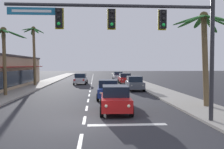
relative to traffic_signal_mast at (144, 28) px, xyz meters
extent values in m
plane|color=#2D2D33|center=(-3.03, 0.50, -4.84)|extent=(220.00, 220.00, 0.00)
cube|color=#9E998E|center=(4.77, 20.50, -4.77)|extent=(3.20, 110.00, 0.14)
cube|color=#9E998E|center=(-10.83, 20.50, -4.77)|extent=(3.20, 110.00, 0.14)
cube|color=silver|center=(-3.03, -2.60, -4.84)|extent=(0.16, 2.00, 0.01)
cube|color=silver|center=(-3.03, 1.12, -4.84)|extent=(0.16, 2.00, 0.01)
cube|color=silver|center=(-3.03, 4.85, -4.84)|extent=(0.16, 2.00, 0.01)
cube|color=silver|center=(-3.03, 8.57, -4.84)|extent=(0.16, 2.00, 0.01)
cube|color=silver|center=(-3.03, 12.29, -4.84)|extent=(0.16, 2.00, 0.01)
cube|color=silver|center=(-3.03, 16.02, -4.84)|extent=(0.16, 2.00, 0.01)
cube|color=silver|center=(-3.03, 19.74, -4.84)|extent=(0.16, 2.00, 0.01)
cube|color=silver|center=(-3.03, 23.46, -4.84)|extent=(0.16, 2.00, 0.01)
cube|color=silver|center=(-3.03, 27.19, -4.84)|extent=(0.16, 2.00, 0.01)
cube|color=silver|center=(-3.03, 30.91, -4.84)|extent=(0.16, 2.00, 0.01)
cube|color=silver|center=(-3.03, 34.64, -4.84)|extent=(0.16, 2.00, 0.01)
cube|color=silver|center=(-3.03, 38.36, -4.84)|extent=(0.16, 2.00, 0.01)
cube|color=silver|center=(-3.03, 42.08, -4.84)|extent=(0.16, 2.00, 0.01)
cube|color=silver|center=(-3.03, 45.81, -4.84)|extent=(0.16, 2.00, 0.01)
cube|color=silver|center=(-3.03, 49.53, -4.84)|extent=(0.16, 2.00, 0.01)
cube|color=silver|center=(-3.03, 53.25, -4.84)|extent=(0.16, 2.00, 0.01)
cube|color=silver|center=(-3.03, 56.98, -4.84)|extent=(0.16, 2.00, 0.01)
cube|color=silver|center=(-3.03, 60.70, -4.84)|extent=(0.16, 2.00, 0.01)
cube|color=silver|center=(-3.03, 64.42, -4.84)|extent=(0.16, 2.00, 0.01)
cube|color=silver|center=(-3.03, 68.15, -4.84)|extent=(0.16, 2.00, 0.01)
cube|color=silver|center=(-0.83, -0.10, -4.84)|extent=(4.00, 0.44, 0.01)
cylinder|color=#2D2D33|center=(3.55, 0.01, -1.49)|extent=(0.22, 0.22, 6.71)
cylinder|color=#2D2D33|center=(-1.62, 0.01, 1.10)|extent=(10.32, 0.16, 0.16)
cube|color=black|center=(0.97, -0.01, 0.46)|extent=(0.32, 0.26, 0.92)
sphere|color=black|center=(0.97, -0.15, 0.76)|extent=(0.17, 0.17, 0.17)
sphere|color=black|center=(0.97, -0.15, 0.46)|extent=(0.17, 0.17, 0.17)
sphere|color=#1EE54C|center=(0.97, -0.15, 0.16)|extent=(0.17, 0.17, 0.17)
cube|color=yellow|center=(0.97, 0.15, 0.46)|extent=(0.42, 0.03, 1.04)
cube|color=black|center=(-1.62, -0.01, 0.46)|extent=(0.32, 0.26, 0.92)
sphere|color=black|center=(-1.62, -0.15, 0.76)|extent=(0.17, 0.17, 0.17)
sphere|color=black|center=(-1.62, -0.15, 0.46)|extent=(0.17, 0.17, 0.17)
sphere|color=#1EE54C|center=(-1.62, -0.15, 0.16)|extent=(0.17, 0.17, 0.17)
cube|color=yellow|center=(-1.62, 0.15, 0.46)|extent=(0.42, 0.03, 1.04)
cube|color=black|center=(-4.20, -0.01, 0.46)|extent=(0.32, 0.26, 0.92)
sphere|color=black|center=(-4.20, -0.15, 0.76)|extent=(0.17, 0.17, 0.17)
sphere|color=black|center=(-4.20, -0.15, 0.46)|extent=(0.17, 0.17, 0.17)
sphere|color=#1EE54C|center=(-4.20, -0.15, 0.16)|extent=(0.17, 0.17, 0.17)
cube|color=yellow|center=(-4.20, 0.15, 0.46)|extent=(0.42, 0.03, 1.04)
cube|color=#196B93|center=(-5.50, 0.01, 0.78)|extent=(2.35, 0.05, 0.36)
cube|color=white|center=(-5.50, -0.02, 0.78)|extent=(1.88, 0.01, 0.12)
cube|color=red|center=(-1.16, 3.23, -4.16)|extent=(1.88, 4.35, 0.72)
cube|color=black|center=(-1.16, 3.38, -3.48)|extent=(1.66, 2.25, 0.64)
cylinder|color=black|center=(-0.34, 1.78, -4.52)|extent=(0.24, 0.65, 0.64)
cylinder|color=black|center=(-2.07, 1.83, -4.52)|extent=(0.24, 0.65, 0.64)
cylinder|color=black|center=(-0.26, 4.62, -4.52)|extent=(0.24, 0.65, 0.64)
cylinder|color=black|center=(-1.98, 4.67, -4.52)|extent=(0.24, 0.65, 0.64)
sphere|color=#F9EFC6|center=(-0.61, 1.04, -4.08)|extent=(0.18, 0.18, 0.18)
sphere|color=#F9EFC6|center=(-1.85, 1.08, -4.08)|extent=(0.18, 0.18, 0.18)
cube|color=red|center=(-0.44, 5.37, -4.06)|extent=(0.24, 0.07, 0.20)
cube|color=red|center=(-1.76, 5.41, -4.06)|extent=(0.24, 0.07, 0.20)
cube|color=navy|center=(-1.31, 9.50, -4.16)|extent=(1.90, 4.36, 0.72)
cube|color=black|center=(-1.30, 9.65, -3.48)|extent=(1.67, 2.25, 0.64)
cylinder|color=black|center=(-0.49, 8.05, -4.52)|extent=(0.24, 0.65, 0.64)
cylinder|color=black|center=(-2.22, 8.11, -4.52)|extent=(0.24, 0.65, 0.64)
cylinder|color=black|center=(-0.40, 10.89, -4.52)|extent=(0.24, 0.65, 0.64)
cylinder|color=black|center=(-2.12, 10.95, -4.52)|extent=(0.24, 0.65, 0.64)
sphere|color=#F9EFC6|center=(-0.76, 7.31, -4.08)|extent=(0.18, 0.18, 0.18)
sphere|color=#F9EFC6|center=(-2.00, 7.35, -4.08)|extent=(0.18, 0.18, 0.18)
cube|color=red|center=(-0.58, 11.64, -4.06)|extent=(0.24, 0.07, 0.20)
cube|color=red|center=(-1.90, 11.68, -4.06)|extent=(0.24, 0.07, 0.20)
cube|color=silver|center=(-4.68, 26.49, -4.16)|extent=(1.99, 4.39, 0.72)
cube|color=black|center=(-4.69, 26.34, -3.48)|extent=(1.72, 2.28, 0.64)
cylinder|color=black|center=(-5.47, 27.96, -4.52)|extent=(0.25, 0.65, 0.64)
cylinder|color=black|center=(-3.75, 27.86, -4.52)|extent=(0.25, 0.65, 0.64)
cylinder|color=black|center=(-5.62, 25.12, -4.52)|extent=(0.25, 0.65, 0.64)
cylinder|color=black|center=(-3.90, 25.03, -4.52)|extent=(0.25, 0.65, 0.64)
sphere|color=#B2B2AD|center=(-5.19, 28.69, -4.08)|extent=(0.18, 0.18, 0.18)
sphere|color=#B2B2AD|center=(-3.95, 28.63, -4.08)|extent=(0.18, 0.18, 0.18)
cube|color=red|center=(-5.46, 24.37, -4.06)|extent=(0.24, 0.07, 0.20)
cube|color=red|center=(-4.14, 24.30, -4.06)|extent=(0.24, 0.07, 0.20)
cube|color=silver|center=(2.05, 36.12, -4.16)|extent=(1.79, 4.31, 0.72)
cube|color=black|center=(2.05, 36.27, -3.48)|extent=(1.62, 2.21, 0.64)
cylinder|color=black|center=(2.92, 34.71, -4.52)|extent=(0.22, 0.64, 0.64)
cylinder|color=black|center=(1.20, 34.69, -4.52)|extent=(0.22, 0.64, 0.64)
cylinder|color=black|center=(2.90, 37.55, -4.52)|extent=(0.22, 0.64, 0.64)
cylinder|color=black|center=(1.18, 37.53, -4.52)|extent=(0.22, 0.64, 0.64)
sphere|color=#B2B2AD|center=(2.69, 33.96, -4.08)|extent=(0.18, 0.18, 0.18)
sphere|color=#B2B2AD|center=(1.45, 33.95, -4.08)|extent=(0.18, 0.18, 0.18)
cube|color=red|center=(2.69, 38.29, -4.06)|extent=(0.24, 0.06, 0.20)
cube|color=red|center=(1.37, 38.28, -4.06)|extent=(0.24, 0.06, 0.20)
cube|color=red|center=(2.32, 26.90, -4.16)|extent=(1.77, 4.30, 0.72)
cube|color=black|center=(2.32, 27.05, -3.48)|extent=(1.60, 2.20, 0.64)
cylinder|color=black|center=(3.18, 25.48, -4.52)|extent=(0.22, 0.64, 0.64)
cylinder|color=black|center=(1.45, 25.48, -4.52)|extent=(0.22, 0.64, 0.64)
cylinder|color=black|center=(3.18, 28.32, -4.52)|extent=(0.22, 0.64, 0.64)
cylinder|color=black|center=(1.46, 28.32, -4.52)|extent=(0.22, 0.64, 0.64)
sphere|color=#B2B2AD|center=(2.94, 24.73, -4.08)|extent=(0.18, 0.18, 0.18)
sphere|color=#B2B2AD|center=(1.70, 24.73, -4.08)|extent=(0.18, 0.18, 0.18)
cube|color=red|center=(2.98, 29.06, -4.06)|extent=(0.24, 0.06, 0.20)
cube|color=red|center=(1.66, 29.06, -4.06)|extent=(0.24, 0.06, 0.20)
cube|color=#4C515B|center=(2.18, 16.45, -4.16)|extent=(1.81, 4.32, 0.72)
cube|color=black|center=(2.18, 16.60, -3.48)|extent=(1.63, 2.22, 0.64)
cylinder|color=black|center=(3.03, 15.02, -4.52)|extent=(0.23, 0.64, 0.64)
cylinder|color=black|center=(1.30, 15.04, -4.52)|extent=(0.23, 0.64, 0.64)
cylinder|color=black|center=(3.06, 17.86, -4.52)|extent=(0.23, 0.64, 0.64)
cylinder|color=black|center=(1.34, 17.88, -4.52)|extent=(0.23, 0.64, 0.64)
sphere|color=#B2B2AD|center=(2.78, 14.27, -4.08)|extent=(0.18, 0.18, 0.18)
sphere|color=#B2B2AD|center=(1.54, 14.29, -4.08)|extent=(0.18, 0.18, 0.18)
cube|color=red|center=(2.87, 18.60, -4.06)|extent=(0.24, 0.06, 0.20)
cube|color=red|center=(1.55, 18.62, -4.06)|extent=(0.24, 0.06, 0.20)
cylinder|color=brown|center=(-11.02, 11.83, -1.72)|extent=(0.43, 0.33, 6.25)
ellipsoid|color=#236028|center=(-9.92, 11.60, 1.07)|extent=(2.42, 0.86, 1.01)
ellipsoid|color=#236028|center=(-10.39, 12.84, 1.22)|extent=(1.71, 2.27, 0.71)
ellipsoid|color=#236028|center=(-11.45, 12.90, 0.99)|extent=(1.15, 2.33, 1.17)
ellipsoid|color=#236028|center=(-10.50, 10.75, 1.22)|extent=(1.50, 2.37, 0.71)
sphere|color=#4C4223|center=(-11.07, 11.83, 1.46)|extent=(0.60, 0.60, 0.60)
cylinder|color=brown|center=(-11.08, 23.70, -0.78)|extent=(0.52, 0.37, 8.13)
ellipsoid|color=#236028|center=(-10.41, 23.74, 3.02)|extent=(1.56, 0.48, 0.84)
ellipsoid|color=#236028|center=(-10.71, 24.37, 3.19)|extent=(1.23, 1.58, 0.53)
ellipsoid|color=#236028|center=(-11.43, 24.36, 2.98)|extent=(0.96, 1.54, 0.93)
ellipsoid|color=#236028|center=(-11.89, 23.92, 3.11)|extent=(1.64, 0.84, 0.68)
ellipsoid|color=#236028|center=(-11.86, 23.34, 3.19)|extent=(1.63, 1.10, 0.52)
ellipsoid|color=#236028|center=(-11.27, 22.91, 3.21)|extent=(0.63, 1.67, 0.49)
ellipsoid|color=#236028|center=(-10.68, 23.18, 2.96)|extent=(1.28, 1.37, 0.97)
sphere|color=#4C4223|center=(-11.15, 23.70, 3.33)|extent=(0.60, 0.60, 0.60)
cylinder|color=brown|center=(5.21, 4.42, -1.67)|extent=(0.69, 0.39, 6.35)
ellipsoid|color=#2D702D|center=(6.10, 4.31, 1.31)|extent=(2.17, 0.62, 0.72)
ellipsoid|color=#2D702D|center=(5.82, 5.00, 1.07)|extent=(1.82, 1.52, 1.17)
ellipsoid|color=#2D702D|center=(5.16, 5.47, 1.30)|extent=(0.61, 2.17, 0.73)
ellipsoid|color=#2D702D|center=(4.41, 5.24, 1.28)|extent=(1.63, 1.92, 0.77)
ellipsoid|color=#2D702D|center=(4.10, 4.86, 1.32)|extent=(2.11, 1.26, 0.70)
ellipsoid|color=#2D702D|center=(4.17, 3.89, 1.25)|extent=(2.01, 1.43, 0.84)
ellipsoid|color=#2D702D|center=(4.53, 3.50, 1.35)|extent=(1.42, 2.07, 0.63)
ellipsoid|color=#2D702D|center=(5.34, 3.43, 1.26)|extent=(0.97, 2.14, 0.82)
ellipsoid|color=#2D702D|center=(5.80, 3.83, 1.07)|extent=(1.79, 1.54, 1.18)
sphere|color=#4C4223|center=(5.06, 4.42, 1.55)|extent=(0.60, 0.60, 0.60)
cube|color=maroon|center=(-11.64, 17.59, -2.06)|extent=(1.00, 23.62, 0.12)
cube|color=black|center=(-12.07, 17.59, -3.44)|extent=(0.06, 22.23, 1.80)
camera|label=1|loc=(-2.45, -12.37, -1.84)|focal=39.84mm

